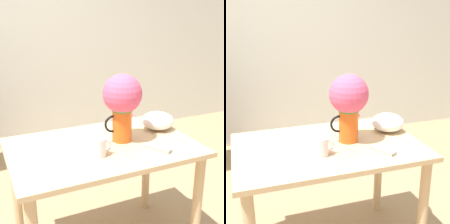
% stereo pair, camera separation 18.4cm
% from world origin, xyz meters
% --- Properties ---
extents(wall_back, '(8.00, 0.05, 2.60)m').
position_xyz_m(wall_back, '(0.00, 1.97, 1.30)').
color(wall_back, silver).
rests_on(wall_back, ground_plane).
extents(table, '(1.11, 0.73, 0.77)m').
position_xyz_m(table, '(0.24, -0.04, 0.64)').
color(table, tan).
rests_on(table, ground_plane).
extents(flower_vase, '(0.24, 0.24, 0.42)m').
position_xyz_m(flower_vase, '(0.37, -0.03, 1.03)').
color(flower_vase, '#E05619').
rests_on(flower_vase, table).
extents(coffee_mug, '(0.11, 0.08, 0.10)m').
position_xyz_m(coffee_mug, '(0.17, -0.17, 0.82)').
color(coffee_mug, silver).
rests_on(coffee_mug, table).
extents(white_bowl, '(0.22, 0.22, 0.12)m').
position_xyz_m(white_bowl, '(0.68, 0.05, 0.83)').
color(white_bowl, white).
rests_on(white_bowl, table).
extents(remote_control, '(0.12, 0.16, 0.02)m').
position_xyz_m(remote_control, '(0.51, -0.24, 0.78)').
color(remote_control, '#999999').
rests_on(remote_control, table).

